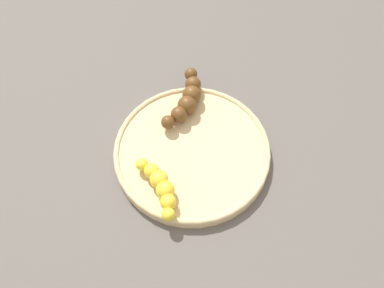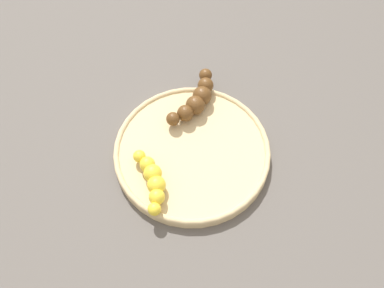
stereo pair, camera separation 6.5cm
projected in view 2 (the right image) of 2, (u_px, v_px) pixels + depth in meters
ground_plane at (192, 155)px, 0.74m from camera, size 2.40×2.40×0.00m
fruit_bowl at (192, 151)px, 0.73m from camera, size 0.28×0.28×0.02m
banana_overripe at (196, 99)px, 0.76m from camera, size 0.14×0.07×0.04m
banana_yellow at (153, 180)px, 0.68m from camera, size 0.06×0.12×0.03m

